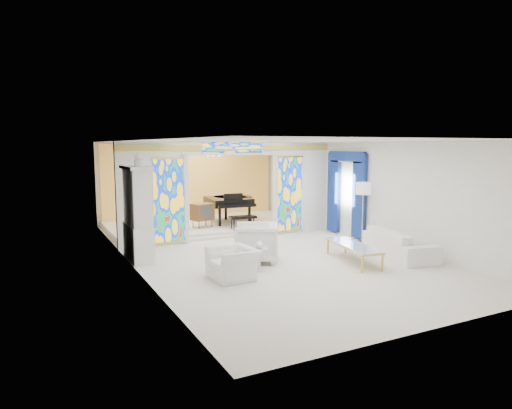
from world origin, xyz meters
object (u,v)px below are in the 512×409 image
grand_piano (231,201)px  tv_console (202,212)px  sofa (399,243)px  coffee_table (353,246)px  china_cabinet (138,214)px  armchair_right (256,242)px  armchair_left (233,263)px

grand_piano → tv_console: (-1.32, -0.64, -0.21)m
sofa → coffee_table: 1.47m
sofa → china_cabinet: bearing=80.2°
coffee_table → tv_console: bearing=110.5°
sofa → tv_console: tv_console is taller
tv_console → coffee_table: bearing=-86.1°
coffee_table → armchair_right: bearing=151.5°
china_cabinet → coffee_table: china_cabinet is taller
armchair_left → armchair_right: armchair_right is taller
armchair_right → coffee_table: armchair_right is taller
armchair_left → coffee_table: armchair_left is taller
grand_piano → tv_console: grand_piano is taller
armchair_right → grand_piano: size_ratio=0.39×
china_cabinet → grand_piano: china_cabinet is taller
armchair_right → sofa: (3.59, -1.20, -0.13)m
armchair_left → grand_piano: (2.56, 5.92, 0.57)m
grand_piano → armchair_right: bearing=-101.8°
china_cabinet → grand_piano: bearing=39.4°
sofa → tv_console: size_ratio=3.01×
china_cabinet → armchair_left: 3.11m
china_cabinet → coffee_table: 5.47m
sofa → coffee_table: (-1.46, 0.05, 0.06)m
sofa → tv_console: 6.43m
china_cabinet → grand_piano: 5.21m
china_cabinet → armchair_left: china_cabinet is taller
tv_console → sofa: bearing=-73.9°
armchair_left → grand_piano: 6.47m
armchair_right → tv_console: bearing=-153.6°
armchair_left → tv_console: tv_console is taller
grand_piano → coffee_table: bearing=-78.7°
armchair_left → armchair_right: size_ratio=0.98×
china_cabinet → tv_console: size_ratio=3.43×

